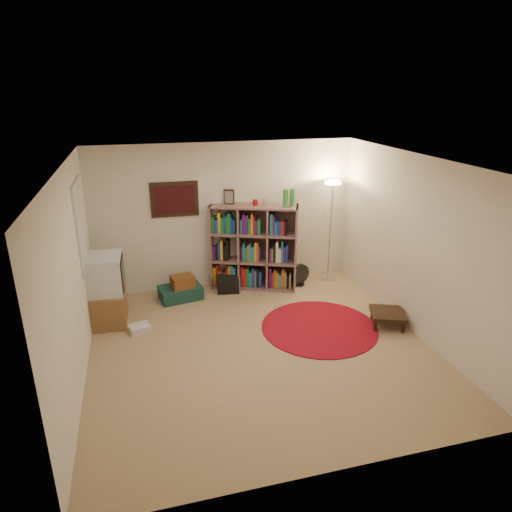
% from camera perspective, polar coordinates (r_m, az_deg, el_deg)
% --- Properties ---
extents(room, '(4.54, 4.54, 2.54)m').
position_cam_1_polar(room, '(5.82, -0.07, -0.49)').
color(room, '#9D825C').
rests_on(room, ground).
extents(bookshelf, '(1.53, 0.94, 1.77)m').
position_cam_1_polar(bookshelf, '(7.88, -0.41, 0.99)').
color(bookshelf, '#795551').
rests_on(bookshelf, ground).
extents(floor_lamp, '(0.45, 0.45, 1.84)m').
position_cam_1_polar(floor_lamp, '(8.11, 9.50, 7.22)').
color(floor_lamp, silver).
rests_on(floor_lamp, ground).
extents(floor_fan, '(0.36, 0.23, 0.40)m').
position_cam_1_polar(floor_fan, '(8.13, 5.51, -2.36)').
color(floor_fan, black).
rests_on(floor_fan, ground).
extents(tv_stand, '(0.54, 0.74, 1.05)m').
position_cam_1_polar(tv_stand, '(7.11, -18.13, -4.13)').
color(tv_stand, brown).
rests_on(tv_stand, ground).
extents(dvd_box, '(0.34, 0.31, 0.10)m').
position_cam_1_polar(dvd_box, '(6.91, -14.35, -8.74)').
color(dvd_box, silver).
rests_on(dvd_box, ground).
extents(suitcase, '(0.75, 0.55, 0.22)m').
position_cam_1_polar(suitcase, '(7.74, -9.41, -4.53)').
color(suitcase, '#143832').
rests_on(suitcase, ground).
extents(wicker_basket, '(0.41, 0.34, 0.21)m').
position_cam_1_polar(wicker_basket, '(7.62, -9.16, -3.18)').
color(wicker_basket, '#5D3317').
rests_on(wicker_basket, suitcase).
extents(duffel_bag, '(0.41, 0.36, 0.26)m').
position_cam_1_polar(duffel_bag, '(7.92, -3.52, -3.52)').
color(duffel_bag, black).
rests_on(duffel_bag, ground).
extents(paper_towel, '(0.12, 0.12, 0.24)m').
position_cam_1_polar(paper_towel, '(7.91, -2.42, -3.60)').
color(paper_towel, silver).
rests_on(paper_towel, ground).
extents(red_rug, '(1.71, 1.71, 0.02)m').
position_cam_1_polar(red_rug, '(6.87, 7.92, -8.81)').
color(red_rug, maroon).
rests_on(red_rug, ground).
extents(side_table, '(0.64, 0.64, 0.23)m').
position_cam_1_polar(side_table, '(7.05, 16.16, -6.99)').
color(side_table, black).
rests_on(side_table, ground).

